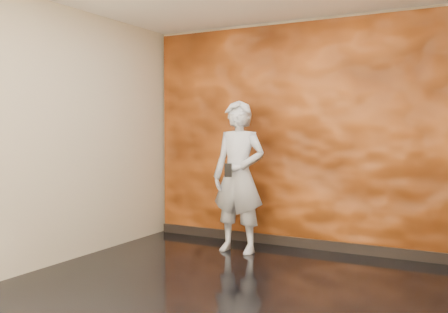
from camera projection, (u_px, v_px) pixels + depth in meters
room at (221, 135)px, 4.41m from camera, size 4.02×4.02×2.81m
feature_wall at (296, 136)px, 6.14m from camera, size 3.90×0.06×2.75m
baseboard at (295, 242)px, 6.18m from camera, size 3.90×0.04×0.12m
man at (239, 177)px, 5.90m from camera, size 0.66×0.43×1.79m
phone at (228, 170)px, 5.65m from camera, size 0.08×0.05×0.16m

